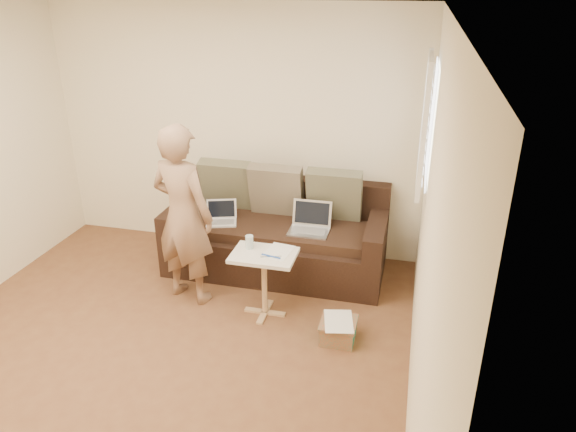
% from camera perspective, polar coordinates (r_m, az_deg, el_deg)
% --- Properties ---
extents(floor, '(4.50, 4.50, 0.00)m').
position_cam_1_polar(floor, '(4.44, -15.09, -15.50)').
color(floor, brown).
rests_on(floor, ground).
extents(ceiling, '(4.50, 4.50, 0.00)m').
position_cam_1_polar(ceiling, '(3.48, -19.92, 19.98)').
color(ceiling, white).
rests_on(ceiling, wall_back).
extents(wall_back, '(4.00, 0.00, 4.00)m').
position_cam_1_polar(wall_back, '(5.70, -5.83, 8.98)').
color(wall_back, '#F3E5BE').
rests_on(wall_back, ground).
extents(wall_right, '(0.00, 4.50, 4.50)m').
position_cam_1_polar(wall_right, '(3.27, 14.67, -3.41)').
color(wall_right, '#F3E5BE').
rests_on(wall_right, ground).
extents(window_blinds, '(0.12, 0.88, 1.08)m').
position_cam_1_polar(window_blinds, '(4.55, 14.72, 9.70)').
color(window_blinds, white).
rests_on(window_blinds, wall_right).
extents(sofa, '(2.20, 0.95, 0.85)m').
position_cam_1_polar(sofa, '(5.41, -1.28, -1.64)').
color(sofa, black).
rests_on(sofa, ground).
extents(pillow_left, '(0.55, 0.29, 0.57)m').
position_cam_1_polar(pillow_left, '(5.65, -6.56, 3.39)').
color(pillow_left, '#53533D').
rests_on(pillow_left, sofa).
extents(pillow_mid, '(0.55, 0.27, 0.57)m').
position_cam_1_polar(pillow_mid, '(5.45, -1.26, 2.77)').
color(pillow_mid, '#69614B').
rests_on(pillow_mid, sofa).
extents(pillow_right, '(0.55, 0.28, 0.57)m').
position_cam_1_polar(pillow_right, '(5.35, 5.00, 2.26)').
color(pillow_right, '#53533D').
rests_on(pillow_right, sofa).
extents(laptop_silver, '(0.39, 0.28, 0.26)m').
position_cam_1_polar(laptop_silver, '(5.16, 2.22, -1.78)').
color(laptop_silver, '#B7BABC').
rests_on(laptop_silver, sofa).
extents(laptop_white, '(0.35, 0.30, 0.22)m').
position_cam_1_polar(laptop_white, '(5.39, -7.18, -0.81)').
color(laptop_white, white).
rests_on(laptop_white, sofa).
extents(person, '(0.70, 0.56, 1.69)m').
position_cam_1_polar(person, '(4.83, -11.20, 0.08)').
color(person, brown).
rests_on(person, ground).
extents(side_table, '(0.56, 0.39, 0.61)m').
position_cam_1_polar(side_table, '(4.73, -2.55, -7.32)').
color(side_table, silver).
rests_on(side_table, ground).
extents(drinking_glass, '(0.07, 0.07, 0.12)m').
position_cam_1_polar(drinking_glass, '(4.65, -4.17, -2.81)').
color(drinking_glass, silver).
rests_on(drinking_glass, side_table).
extents(scissors, '(0.20, 0.15, 0.02)m').
position_cam_1_polar(scissors, '(4.52, -1.85, -4.37)').
color(scissors, silver).
rests_on(scissors, side_table).
extents(paper_on_table, '(0.25, 0.33, 0.00)m').
position_cam_1_polar(paper_on_table, '(4.61, -1.05, -3.84)').
color(paper_on_table, white).
rests_on(paper_on_table, side_table).
extents(striped_box, '(0.30, 0.30, 0.19)m').
position_cam_1_polar(striped_box, '(4.54, 5.42, -12.15)').
color(striped_box, red).
rests_on(striped_box, ground).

